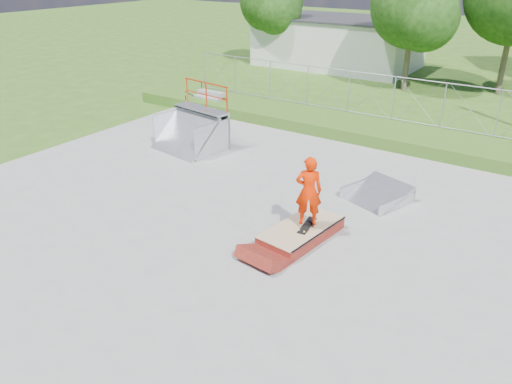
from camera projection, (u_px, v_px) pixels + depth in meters
ground at (247, 235)px, 13.13m from camera, size 120.00×120.00×0.00m
concrete_pad at (247, 234)px, 13.12m from camera, size 20.00×16.00×0.04m
grass_berm at (381, 132)px, 20.15m from camera, size 24.00×3.00×0.50m
grind_box at (301, 233)px, 12.89m from camera, size 1.43×2.50×0.35m
quarter_pipe at (188, 119)px, 18.47m from camera, size 2.67×2.36×2.40m
flat_bank_ramp at (377, 194)px, 14.87m from camera, size 2.00×2.07×0.48m
skateboard at (307, 226)px, 12.76m from camera, size 0.29×0.81×0.13m
skater at (309, 194)px, 12.38m from camera, size 0.79×0.71×1.82m
concrete_stairs at (205, 101)px, 23.78m from camera, size 1.50×1.60×0.80m
chain_link_fence at (394, 98)px, 20.41m from camera, size 20.00×0.06×1.80m
utility_building_flat at (338, 43)px, 33.04m from camera, size 10.00×6.00×3.00m
tree_left_near at (417, 9)px, 25.58m from camera, size 4.76×4.48×6.65m
tree_left_far at (273, 3)px, 32.29m from camera, size 4.42×4.16×6.18m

